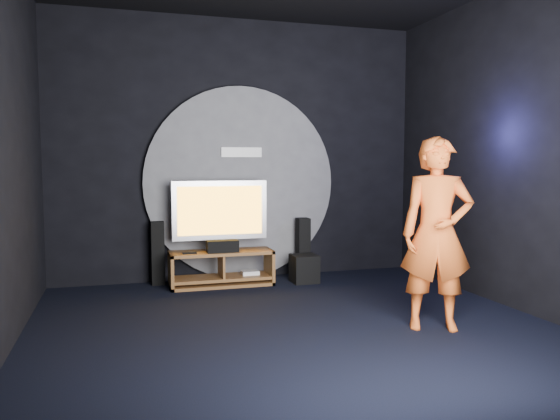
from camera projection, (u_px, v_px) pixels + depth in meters
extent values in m
plane|color=black|center=(297.00, 329.00, 5.18)|extent=(5.00, 5.00, 0.00)
cube|color=black|center=(240.00, 150.00, 7.42)|extent=(5.00, 0.04, 3.50)
cube|color=black|center=(459.00, 128.00, 2.64)|extent=(5.00, 0.04, 3.50)
cube|color=black|center=(523.00, 147.00, 5.74)|extent=(0.04, 5.00, 3.50)
cylinder|color=#515156|center=(241.00, 183.00, 7.41)|extent=(2.60, 0.08, 2.60)
cube|color=white|center=(242.00, 152.00, 7.32)|extent=(0.55, 0.03, 0.13)
cube|color=olive|center=(221.00, 252.00, 7.01)|extent=(1.32, 0.45, 0.04)
cube|color=olive|center=(221.00, 278.00, 7.04)|extent=(1.28, 0.42, 0.04)
cube|color=olive|center=(171.00, 271.00, 6.84)|extent=(0.04, 0.45, 0.45)
cube|color=olive|center=(269.00, 266.00, 7.21)|extent=(0.04, 0.45, 0.45)
cube|color=olive|center=(221.00, 265.00, 7.02)|extent=(0.03, 0.40, 0.29)
cube|color=olive|center=(222.00, 284.00, 7.04)|extent=(1.32, 0.45, 0.04)
cube|color=white|center=(250.00, 273.00, 7.14)|extent=(0.22, 0.16, 0.05)
cube|color=#B6B5BD|center=(220.00, 249.00, 7.07)|extent=(0.36, 0.22, 0.04)
cylinder|color=#B6B5BD|center=(220.00, 243.00, 7.06)|extent=(0.07, 0.07, 0.10)
cube|color=#B6B5BD|center=(220.00, 210.00, 7.03)|extent=(1.23, 0.06, 0.76)
cube|color=#FFA223|center=(220.00, 210.00, 6.99)|extent=(1.09, 0.01, 0.62)
cube|color=black|center=(223.00, 246.00, 6.90)|extent=(0.40, 0.15, 0.15)
cube|color=black|center=(189.00, 253.00, 6.77)|extent=(0.18, 0.05, 0.02)
cube|color=black|center=(158.00, 253.00, 7.07)|extent=(0.16, 0.18, 0.82)
cube|color=black|center=(303.00, 248.00, 7.49)|extent=(0.16, 0.18, 0.82)
cube|color=black|center=(304.00, 269.00, 7.21)|extent=(0.33, 0.33, 0.37)
imported|color=#D3551C|center=(437.00, 234.00, 5.15)|extent=(0.78, 0.66, 1.83)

